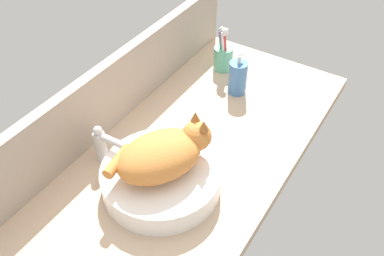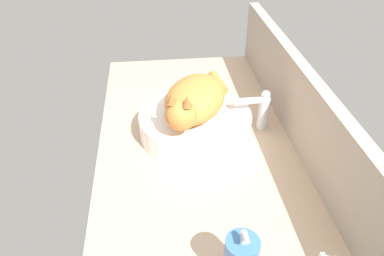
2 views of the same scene
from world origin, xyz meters
The scene contains 5 objects.
ground_plane centered at (0.00, 0.00, -2.00)cm, with size 136.70×62.26×4.00cm, color tan.
backsplash_panel centered at (0.00, 29.33, 11.74)cm, with size 136.70×3.60×23.48cm, color #AD9E8E.
sink_basin centered at (-13.57, -1.23, 3.67)cm, with size 34.72×34.72×7.34cm, color white.
cat centered at (-12.31, -1.76, 13.10)cm, with size 30.03×26.27×14.00cm.
faucet centered at (-14.32, 19.49, 7.30)cm, with size 3.60×11.83×13.60cm.
Camera 2 is at (81.42, -12.99, 70.48)cm, focal length 35.00 mm.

